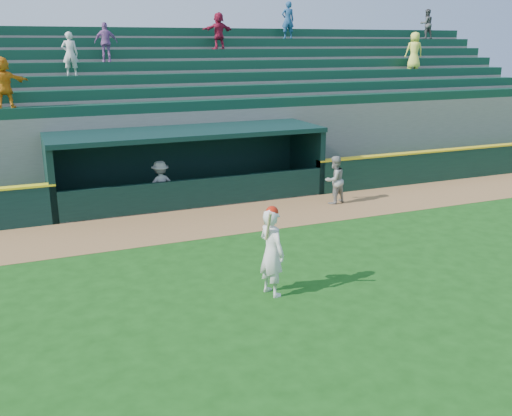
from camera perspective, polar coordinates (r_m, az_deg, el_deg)
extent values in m
plane|color=#154711|center=(13.51, 2.63, -7.06)|extent=(120.00, 120.00, 0.00)
cube|color=olive|center=(17.78, -4.10, -1.27)|extent=(40.00, 3.00, 0.01)
cube|color=black|center=(25.44, 21.75, 4.32)|extent=(15.50, 0.30, 1.20)
cube|color=yellow|center=(25.33, 21.89, 5.71)|extent=(15.50, 0.32, 0.06)
imported|color=#969792|center=(19.66, 7.85, 2.79)|extent=(0.94, 0.81, 1.65)
imported|color=#9D9D98|center=(19.16, -9.51, 2.30)|extent=(1.11, 0.73, 1.60)
cube|color=slate|center=(20.35, -6.63, 0.96)|extent=(9.00, 2.60, 0.04)
cube|color=black|center=(19.38, -19.92, 2.76)|extent=(0.20, 2.60, 2.30)
cube|color=black|center=(21.77, 5.02, 5.06)|extent=(0.20, 2.60, 2.30)
cube|color=black|center=(21.31, -7.71, 4.74)|extent=(9.40, 0.20, 2.30)
cube|color=black|center=(19.87, -6.85, 7.54)|extent=(9.40, 2.80, 0.16)
cube|color=black|center=(19.10, -5.65, 1.46)|extent=(9.00, 0.16, 1.00)
cube|color=brown|center=(21.04, -7.26, 2.09)|extent=(8.40, 0.45, 0.10)
cube|color=slate|center=(21.76, -8.11, 5.77)|extent=(34.00, 0.85, 2.91)
cube|color=#0F3828|center=(21.41, -8.20, 10.03)|extent=(34.00, 0.60, 0.36)
cube|color=slate|center=(22.53, -8.69, 6.69)|extent=(34.00, 0.85, 3.36)
cube|color=#0F3828|center=(22.19, -8.82, 11.38)|extent=(34.00, 0.60, 0.36)
cube|color=slate|center=(23.31, -9.23, 7.54)|extent=(34.00, 0.85, 3.81)
cube|color=#0F3828|center=(22.98, -9.40, 12.64)|extent=(34.00, 0.60, 0.36)
cube|color=slate|center=(24.10, -9.74, 8.33)|extent=(34.00, 0.85, 4.26)
cube|color=#0F3828|center=(23.79, -9.94, 13.82)|extent=(34.00, 0.60, 0.36)
cube|color=slate|center=(24.89, -10.22, 9.08)|extent=(34.00, 0.85, 4.71)
cube|color=#0F3828|center=(24.60, -10.46, 14.91)|extent=(34.00, 0.60, 0.36)
cube|color=slate|center=(25.69, -10.67, 9.78)|extent=(34.00, 0.85, 5.16)
cube|color=#0F3828|center=(25.43, -10.95, 15.94)|extent=(34.00, 0.60, 0.36)
cube|color=slate|center=(26.50, -11.10, 10.43)|extent=(34.00, 0.85, 5.61)
cube|color=#0F3828|center=(26.26, -11.41, 16.90)|extent=(34.00, 0.60, 0.36)
cube|color=slate|center=(27.06, -11.36, 10.53)|extent=(34.50, 0.30, 5.61)
imported|color=#A31939|center=(25.43, -3.76, 17.27)|extent=(1.46, 0.68, 1.51)
imported|color=#234E80|center=(27.63, 3.20, 18.26)|extent=(0.64, 0.47, 1.63)
imported|color=#4A4A4A|center=(31.84, 16.68, 17.21)|extent=(0.77, 0.63, 1.46)
imported|color=#E5EC53|center=(28.21, 15.54, 14.94)|extent=(0.91, 0.71, 1.64)
imported|color=#9D61A7|center=(23.43, -14.77, 15.74)|extent=(0.89, 0.44, 1.47)
imported|color=orange|center=(20.67, -23.93, 11.41)|extent=(1.53, 0.50, 1.64)
imported|color=silver|center=(22.42, -18.10, 14.44)|extent=(0.62, 0.46, 1.55)
imported|color=silver|center=(12.35, 1.58, -4.45)|extent=(0.64, 0.81, 1.95)
sphere|color=#B21C09|center=(12.06, 1.62, -0.41)|extent=(0.27, 0.27, 0.27)
cylinder|color=tan|center=(11.87, 1.25, -1.85)|extent=(0.19, 0.52, 0.76)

